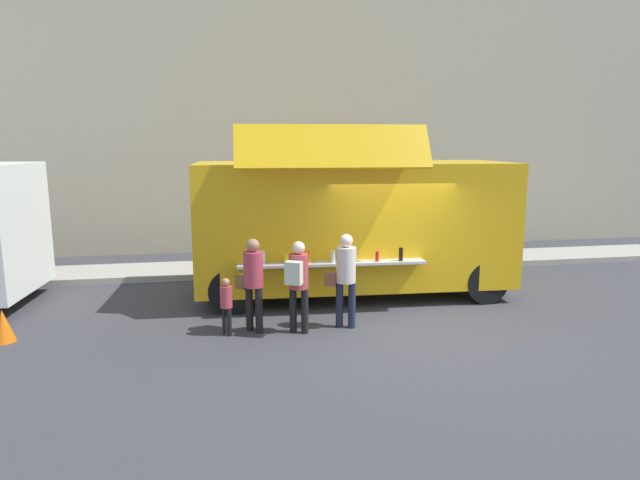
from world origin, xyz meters
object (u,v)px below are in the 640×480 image
(customer_front_ordering, at_px, (345,273))
(trash_bin, at_px, (463,247))
(customer_rear_waiting, at_px, (253,277))
(food_truck_main, at_px, (354,223))
(child_near_queue, at_px, (226,301))
(traffic_cone_orange, at_px, (3,326))
(customer_mid_with_backpack, at_px, (298,278))

(customer_front_ordering, bearing_deg, trash_bin, -24.07)
(customer_rear_waiting, bearing_deg, customer_front_ordering, -48.66)
(food_truck_main, distance_m, child_near_queue, 3.61)
(food_truck_main, distance_m, customer_rear_waiting, 3.11)
(food_truck_main, xyz_separation_m, traffic_cone_orange, (-6.42, -1.79, -1.30))
(food_truck_main, height_order, customer_rear_waiting, food_truck_main)
(traffic_cone_orange, xyz_separation_m, trash_bin, (10.04, 4.11, 0.21))
(trash_bin, height_order, customer_rear_waiting, customer_rear_waiting)
(customer_front_ordering, distance_m, customer_mid_with_backpack, 0.88)
(food_truck_main, bearing_deg, customer_mid_with_backpack, -121.42)
(customer_mid_with_backpack, bearing_deg, food_truck_main, -7.10)
(customer_front_ordering, relative_size, customer_mid_with_backpack, 1.05)
(food_truck_main, height_order, customer_mid_with_backpack, food_truck_main)
(food_truck_main, relative_size, child_near_queue, 6.62)
(trash_bin, bearing_deg, customer_front_ordering, -134.21)
(trash_bin, distance_m, customer_front_ordering, 6.17)
(traffic_cone_orange, height_order, child_near_queue, child_near_queue)
(traffic_cone_orange, bearing_deg, food_truck_main, 15.57)
(food_truck_main, bearing_deg, trash_bin, 35.35)
(traffic_cone_orange, xyz_separation_m, customer_rear_waiting, (4.13, -0.23, 0.71))
(food_truck_main, distance_m, trash_bin, 4.44)
(food_truck_main, height_order, customer_front_ordering, food_truck_main)
(child_near_queue, bearing_deg, customer_rear_waiting, -25.55)
(trash_bin, height_order, customer_mid_with_backpack, customer_mid_with_backpack)
(food_truck_main, relative_size, customer_front_ordering, 3.93)
(trash_bin, height_order, child_near_queue, child_near_queue)
(food_truck_main, bearing_deg, customer_rear_waiting, -135.76)
(customer_mid_with_backpack, bearing_deg, customer_rear_waiting, 100.24)
(food_truck_main, distance_m, traffic_cone_orange, 6.79)
(customer_mid_with_backpack, bearing_deg, customer_front_ordering, -52.35)
(customer_front_ordering, xyz_separation_m, customer_rear_waiting, (-1.62, 0.07, -0.02))
(trash_bin, relative_size, customer_rear_waiting, 0.59)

